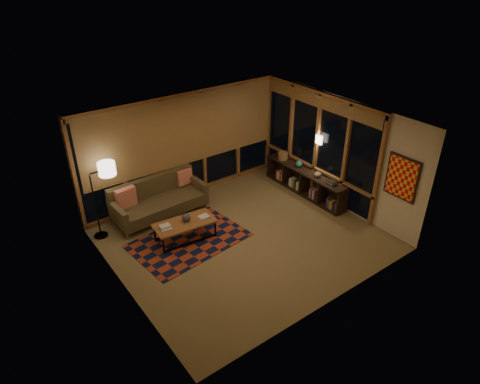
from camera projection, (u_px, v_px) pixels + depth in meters
floor at (244, 238)px, 9.47m from camera, size 5.50×5.00×0.01m
ceiling at (244, 123)px, 8.14m from camera, size 5.50×5.00×0.01m
walls at (244, 185)px, 8.81m from camera, size 5.51×5.01×2.70m
window_wall_back at (185, 147)px, 10.50m from camera, size 5.30×0.16×2.60m
window_wall_right at (316, 145)px, 10.61m from camera, size 0.16×3.70×2.60m
wall_art at (402, 178)px, 8.86m from camera, size 0.06×0.74×0.94m
wall_sconce at (319, 140)px, 10.37m from camera, size 0.12×0.18×0.22m
sofa at (160, 200)px, 10.04m from camera, size 2.23×0.97×0.90m
pillow_left at (126, 198)px, 9.67m from camera, size 0.47×0.20×0.46m
pillow_right at (184, 178)px, 10.57m from camera, size 0.40×0.17×0.39m
area_rug at (189, 240)px, 9.40m from camera, size 2.58×1.86×0.01m
coffee_table at (185, 231)px, 9.34m from camera, size 1.38×0.73×0.44m
book_stack_a at (165, 227)px, 9.01m from camera, size 0.29×0.24×0.08m
book_stack_b at (203, 216)px, 9.38m from camera, size 0.27×0.21×0.05m
ceramic_pot at (186, 217)px, 9.23m from camera, size 0.23×0.23×0.19m
floor_lamp at (95, 203)px, 9.14m from camera, size 0.60×0.42×1.69m
bookshelf at (305, 182)px, 11.07m from camera, size 0.40×2.61×0.65m
basket at (283, 156)px, 11.45m from camera, size 0.27×0.27×0.20m
teal_bowl at (299, 164)px, 11.05m from camera, size 0.19×0.19×0.18m
vase at (318, 173)px, 10.57m from camera, size 0.20×0.20×0.18m
shelf_book_stack at (331, 182)px, 10.28m from camera, size 0.24×0.30×0.08m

